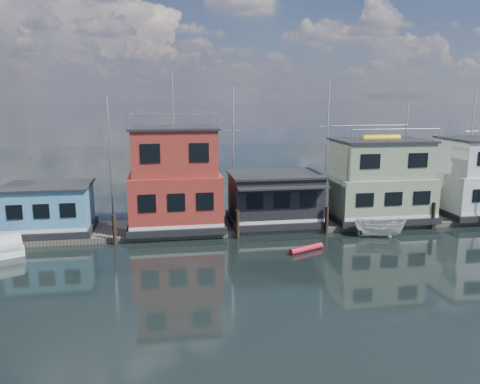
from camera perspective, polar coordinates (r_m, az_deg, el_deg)
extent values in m
plane|color=black|center=(28.08, 10.98, -10.68)|extent=(160.00, 160.00, 0.00)
cube|color=#595147|center=(38.87, 4.88, -3.89)|extent=(48.00, 5.00, 0.40)
cube|color=black|center=(38.61, -22.05, -4.13)|extent=(6.40, 4.90, 0.50)
cube|color=#5094BE|center=(38.20, -22.25, -1.60)|extent=(6.00, 4.50, 3.00)
cube|color=black|center=(37.89, -22.43, 0.73)|extent=(6.30, 4.80, 0.16)
cube|color=black|center=(37.63, -7.78, -3.76)|extent=(7.40, 5.90, 0.50)
cube|color=maroon|center=(37.13, -7.87, -0.60)|extent=(7.00, 5.50, 3.74)
cube|color=maroon|center=(36.54, -8.03, 4.92)|extent=(6.30, 4.95, 3.46)
cube|color=black|center=(36.38, -8.11, 7.75)|extent=(6.65, 5.23, 0.16)
cylinder|color=silver|center=(36.31, -8.20, 11.03)|extent=(0.08, 0.08, 4.00)
cube|color=black|center=(38.64, 4.18, -3.28)|extent=(7.40, 5.40, 0.50)
cube|color=black|center=(38.19, 4.22, -0.45)|extent=(7.00, 5.00, 3.40)
cube|color=black|center=(37.86, 4.26, 2.19)|extent=(7.30, 5.30, 0.16)
cube|color=black|center=(35.29, 5.31, 0.51)|extent=(7.00, 1.20, 0.12)
cube|color=black|center=(41.63, 16.33, -2.64)|extent=(8.40, 5.90, 0.50)
cube|color=gray|center=(41.24, 16.47, -0.20)|extent=(8.00, 5.50, 3.12)
cube|color=gray|center=(40.76, 16.71, 3.93)|extent=(7.20, 4.95, 2.88)
cube|color=black|center=(40.59, 16.83, 6.06)|extent=(7.60, 5.23, 0.16)
cylinder|color=yellow|center=(40.58, 16.85, 6.30)|extent=(3.20, 0.56, 0.56)
cylinder|color=#2D2116|center=(34.99, -15.07, -4.47)|extent=(0.28, 0.28, 2.20)
cylinder|color=#2D2116|center=(35.21, -0.31, -3.97)|extent=(0.28, 0.28, 2.20)
cylinder|color=#2D2116|center=(36.92, 10.50, -3.43)|extent=(0.28, 0.28, 2.20)
cylinder|color=#2D2116|center=(40.81, 22.49, -2.69)|extent=(0.28, 0.28, 2.20)
cylinder|color=silver|center=(42.88, -15.58, 4.07)|extent=(0.16, 0.16, 10.50)
cylinder|color=silver|center=(42.72, -15.69, 6.16)|extent=(1.40, 0.06, 0.06)
cylinder|color=silver|center=(43.03, -0.85, 5.19)|extent=(0.16, 0.16, 11.50)
cylinder|color=silver|center=(42.88, -0.85, 7.48)|extent=(1.40, 0.06, 0.06)
cylinder|color=silver|center=(45.22, 10.56, 5.62)|extent=(0.16, 0.16, 12.00)
cylinder|color=silver|center=(45.07, 10.65, 7.90)|extent=(1.40, 0.06, 0.06)
cylinder|color=silver|center=(48.62, 19.45, 4.38)|extent=(0.16, 0.16, 10.00)
cylinder|color=silver|center=(48.47, 19.57, 6.14)|extent=(1.40, 0.06, 0.06)
cylinder|color=silver|center=(52.29, 26.26, 4.86)|extent=(0.16, 0.16, 11.00)
cylinder|color=silver|center=(52.16, 26.42, 6.66)|extent=(1.40, 0.06, 0.06)
imported|color=white|center=(38.03, 17.45, -4.19)|extent=(2.51, 2.32, 1.10)
cylinder|color=red|center=(32.87, 8.08, -6.86)|extent=(2.71, 1.54, 0.41)
imported|color=silver|center=(37.26, 16.71, -4.19)|extent=(4.03, 2.54, 1.46)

